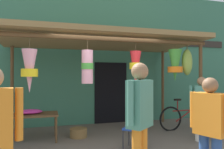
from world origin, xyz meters
The scene contains 11 objects.
ground_plane centered at (0.00, 0.00, 0.00)m, with size 30.00×30.00×0.00m, color #60564C.
shop_facade centered at (0.00, 2.60, 2.23)m, with size 11.55×0.29×4.46m.
market_stall_canopy centered at (0.14, 1.01, 2.32)m, with size 5.23×2.44×2.63m.
display_table centered at (-1.68, 1.00, 0.58)m, with size 1.24×0.68×0.65m.
flower_heap_on_table centered at (-1.70, 1.03, 0.70)m, with size 0.58×0.41×0.10m.
folding_chair centered at (0.51, -0.13, 0.50)m, with size 0.56×0.56×0.84m.
wicker_basket_by_table centered at (-0.55, 1.05, 0.11)m, with size 0.43×0.43×0.22m, color brown.
parked_bicycle centered at (2.57, 1.01, 0.35)m, with size 1.75×0.44×0.92m.
vendor_in_orange centered at (0.82, -2.06, 0.90)m, with size 0.35×0.56×1.54m.
shopper_by_bananas centered at (2.24, -0.10, 0.90)m, with size 0.57×0.33×1.53m.
passerby_at_right centered at (-0.09, -1.77, 1.03)m, with size 0.48×0.42×1.74m.
Camera 1 is at (-1.29, -4.54, 1.56)m, focal length 35.16 mm.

